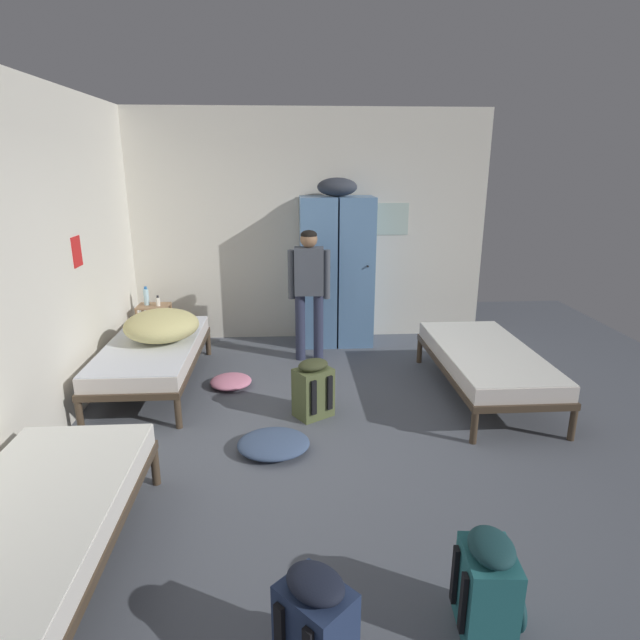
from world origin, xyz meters
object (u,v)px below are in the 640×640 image
object	(u,v)px
bed_right	(486,359)
water_bottle	(146,297)
bed_left_rear	(153,352)
clothes_pile_pink	(231,381)
bedding_heap	(162,325)
person_traveler	(309,283)
backpack_olive	(313,389)
shelf_unit	(155,323)
bed_left_front	(30,526)
clothes_pile_denim	(274,444)
lotion_bottle	(158,301)
backpack_teal	(489,588)
locker_bank	(336,269)
backpack_navy	(317,625)

from	to	relation	value
bed_right	water_bottle	world-z (taller)	water_bottle
bed_left_rear	clothes_pile_pink	world-z (taller)	bed_left_rear
bedding_heap	person_traveler	size ratio (longest dim) A/B	0.49
bed_right	backpack_olive	bearing A→B (deg)	-169.07
shelf_unit	person_traveler	xyz separation A→B (m)	(1.89, -0.46, 0.57)
bed_left_front	backpack_olive	xyz separation A→B (m)	(1.61, 1.93, -0.12)
bedding_heap	backpack_olive	world-z (taller)	bedding_heap
shelf_unit	clothes_pile_denim	xyz separation A→B (m)	(1.51, -2.50, -0.28)
lotion_bottle	backpack_teal	world-z (taller)	lotion_bottle
bed_left_rear	backpack_olive	world-z (taller)	backpack_olive
lotion_bottle	person_traveler	bearing A→B (deg)	-12.96
backpack_olive	locker_bank	bearing A→B (deg)	78.84
shelf_unit	backpack_navy	size ratio (longest dim) A/B	1.04
water_bottle	shelf_unit	bearing A→B (deg)	-14.04
backpack_teal	clothes_pile_denim	xyz separation A→B (m)	(-1.09, 1.77, -0.20)
locker_bank	clothes_pile_pink	size ratio (longest dim) A/B	4.81
shelf_unit	clothes_pile_denim	size ratio (longest dim) A/B	0.97
water_bottle	backpack_navy	xyz separation A→B (m)	(1.83, -4.46, -0.41)
bed_left_front	bed_left_rear	world-z (taller)	same
bed_left_front	clothes_pile_denim	size ratio (longest dim) A/B	3.24
backpack_navy	backpack_olive	xyz separation A→B (m)	(0.10, 2.54, 0.00)
bed_left_rear	backpack_teal	xyz separation A→B (m)	(2.35, -3.12, -0.12)
bed_left_rear	backpack_olive	distance (m)	1.78
clothes_pile_pink	lotion_bottle	bearing A→B (deg)	129.84
clothes_pile_pink	bed_right	bearing A→B (deg)	-8.25
locker_bank	backpack_teal	world-z (taller)	locker_bank
locker_bank	clothes_pile_denim	xyz separation A→B (m)	(-0.75, -2.63, -0.91)
backpack_navy	locker_bank	bearing A→B (deg)	83.71
bedding_heap	lotion_bottle	xyz separation A→B (m)	(-0.28, 1.05, -0.02)
bed_right	clothes_pile_pink	world-z (taller)	bed_right
backpack_navy	person_traveler	bearing A→B (deg)	88.04
bed_left_rear	backpack_teal	world-z (taller)	backpack_teal
locker_bank	clothes_pile_pink	bearing A→B (deg)	-132.73
bed_left_front	clothes_pile_pink	distance (m)	2.77
bed_left_rear	shelf_unit	bearing A→B (deg)	102.26
locker_bank	bedding_heap	distance (m)	2.28
locker_bank	lotion_bottle	size ratio (longest dim) A/B	16.02
person_traveler	water_bottle	xyz separation A→B (m)	(-1.97, 0.48, -0.25)
bed_left_rear	water_bottle	size ratio (longest dim) A/B	8.26
shelf_unit	person_traveler	size ratio (longest dim) A/B	0.37
locker_bank	backpack_olive	world-z (taller)	locker_bank
person_traveler	clothes_pile_pink	size ratio (longest dim) A/B	3.55
bedding_heap	clothes_pile_denim	xyz separation A→B (m)	(1.16, -1.41, -0.58)
clothes_pile_denim	backpack_navy	bearing A→B (deg)	-82.83
bed_right	bed_left_rear	world-z (taller)	same
bed_left_rear	backpack_navy	bearing A→B (deg)	-65.43
bed_right	bed_left_front	distance (m)	4.03
shelf_unit	backpack_olive	xyz separation A→B (m)	(1.86, -1.90, -0.09)
person_traveler	backpack_teal	xyz separation A→B (m)	(0.71, -3.81, -0.66)
backpack_navy	clothes_pile_denim	distance (m)	1.96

